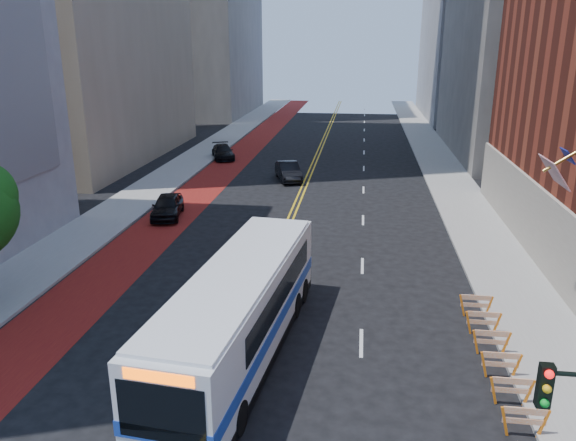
{
  "coord_description": "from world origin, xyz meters",
  "views": [
    {
      "loc": [
        4.5,
        -13.69,
        11.26
      ],
      "look_at": [
        1.64,
        8.0,
        4.28
      ],
      "focal_mm": 35.0,
      "sensor_mm": 36.0,
      "label": 1
    }
  ],
  "objects_px": {
    "car_a": "(167,206)",
    "car_b": "(288,171)",
    "transit_bus": "(241,310)",
    "car_c": "(223,152)"
  },
  "relations": [
    {
      "from": "transit_bus",
      "to": "car_c",
      "type": "bearing_deg",
      "value": 110.74
    },
    {
      "from": "car_b",
      "to": "transit_bus",
      "type": "bearing_deg",
      "value": -104.13
    },
    {
      "from": "transit_bus",
      "to": "car_b",
      "type": "distance_m",
      "value": 28.08
    },
    {
      "from": "car_a",
      "to": "car_b",
      "type": "bearing_deg",
      "value": 49.89
    },
    {
      "from": "car_a",
      "to": "car_c",
      "type": "bearing_deg",
      "value": 83.05
    },
    {
      "from": "car_b",
      "to": "car_c",
      "type": "xyz_separation_m",
      "value": [
        -7.73,
        8.26,
        -0.08
      ]
    },
    {
      "from": "transit_bus",
      "to": "car_a",
      "type": "relative_size",
      "value": 2.92
    },
    {
      "from": "car_a",
      "to": "car_b",
      "type": "height_order",
      "value": "car_b"
    },
    {
      "from": "transit_bus",
      "to": "car_a",
      "type": "distance_m",
      "value": 18.61
    },
    {
      "from": "car_b",
      "to": "car_a",
      "type": "bearing_deg",
      "value": -138.13
    }
  ]
}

